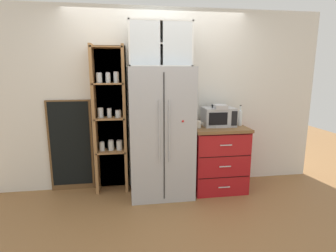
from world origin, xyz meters
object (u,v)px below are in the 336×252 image
mug_cream (198,124)px  chalkboard_menu (71,146)px  refrigerator (161,133)px  coffee_maker (219,115)px  bottle_clear (240,116)px  microwave (218,117)px

mug_cream → chalkboard_menu: bearing=169.4°
refrigerator → chalkboard_menu: 1.30m
coffee_maker → bottle_clear: bearing=4.1°
microwave → mug_cream: (-0.32, -0.10, -0.08)m
refrigerator → bottle_clear: bearing=2.9°
microwave → coffee_maker: 0.05m
coffee_maker → chalkboard_menu: chalkboard_menu is taller
refrigerator → microwave: refrigerator is taller
microwave → chalkboard_menu: size_ratio=0.34×
coffee_maker → mug_cream: (-0.31, -0.06, -0.11)m
chalkboard_menu → coffee_maker: bearing=-7.5°
microwave → coffee_maker: bearing=-103.6°
bottle_clear → chalkboard_menu: size_ratio=0.23×
microwave → chalkboard_menu: (-2.08, 0.23, -0.40)m
refrigerator → microwave: size_ratio=3.95×
refrigerator → microwave: (0.83, 0.08, 0.18)m
microwave → coffee_maker: (-0.01, -0.04, 0.03)m
refrigerator → bottle_clear: size_ratio=5.95×
coffee_maker → chalkboard_menu: 2.13m
bottle_clear → chalkboard_menu: bearing=174.1°
refrigerator → coffee_maker: (0.82, 0.03, 0.21)m
refrigerator → chalkboard_menu: refrigerator is taller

